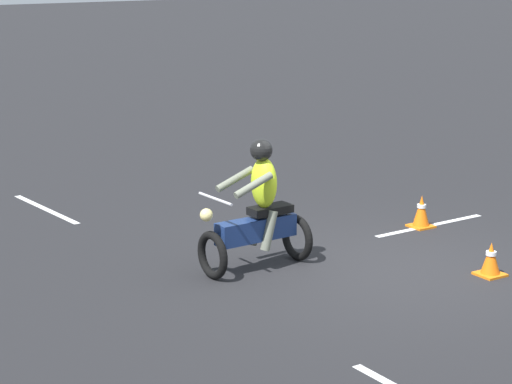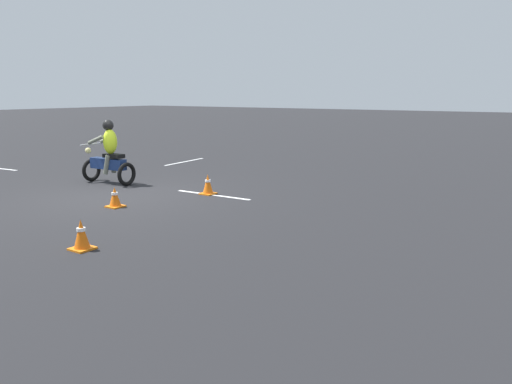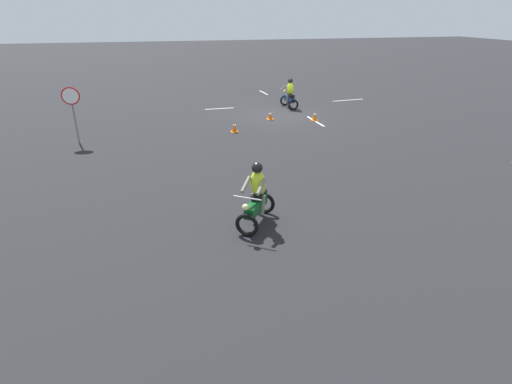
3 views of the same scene
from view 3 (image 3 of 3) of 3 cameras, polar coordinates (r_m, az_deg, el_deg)
ground_plane at (r=21.60m, az=3.35°, el=10.96°), size 120.00×120.00×0.00m
motorcycle_rider_foreground at (r=23.07m, az=4.82°, el=13.63°), size 0.72×1.53×1.66m
motorcycle_rider_background at (r=10.03m, az=0.07°, el=-0.83°), size 1.28×1.50×1.66m
stop_sign at (r=17.88m, az=-24.80°, el=11.36°), size 0.70×0.08×2.30m
traffic_cone_near_right at (r=20.54m, az=2.04°, el=10.87°), size 0.32×0.32×0.42m
traffic_cone_mid_center at (r=18.30m, az=-3.11°, el=9.23°), size 0.32×0.32×0.47m
traffic_cone_mid_left at (r=20.53m, az=8.40°, el=10.69°), size 0.32×0.32×0.47m
lane_stripe_e at (r=23.08m, az=-5.25°, el=11.79°), size 1.65×0.13×0.01m
lane_stripe_n at (r=20.43m, az=8.49°, el=9.97°), size 0.17×2.05×0.01m
lane_stripe_w at (r=25.91m, az=13.01°, el=12.67°), size 2.11×0.27×0.01m
lane_stripe_s at (r=27.77m, az=1.09°, el=14.02°), size 0.24×1.53×0.01m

